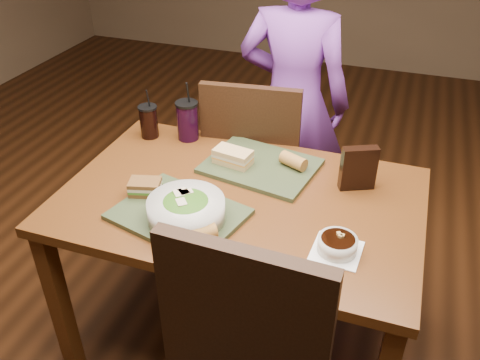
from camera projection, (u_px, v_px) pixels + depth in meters
name	position (u px, v px, depth m)	size (l,w,h in m)	color
ground	(240.00, 333.00, 2.26)	(6.00, 6.00, 0.00)	#381C0B
dining_table	(240.00, 216.00, 1.90)	(1.30, 0.85, 0.75)	#562D11
chair_far	(256.00, 166.00, 2.40)	(0.48, 0.48, 1.00)	black
diner	(293.00, 102.00, 2.50)	(0.56, 0.37, 1.53)	purple
tray_near	(179.00, 214.00, 1.74)	(0.42, 0.32, 0.02)	#313D23
tray_far	(261.00, 166.00, 2.01)	(0.42, 0.32, 0.02)	#313D23
salad_bowl	(186.00, 209.00, 1.68)	(0.26, 0.26, 0.09)	silver
soup_bowl	(337.00, 245.00, 1.58)	(0.16, 0.16, 0.06)	white
sandwich_near	(145.00, 187.00, 1.82)	(0.13, 0.10, 0.05)	#593819
sandwich_far	(233.00, 157.00, 1.99)	(0.16, 0.11, 0.06)	tan
baguette_near	(199.00, 235.00, 1.60)	(0.06, 0.06, 0.11)	#AD7533
baguette_far	(293.00, 161.00, 1.97)	(0.05, 0.05, 0.11)	#AD7533
cup_cola	(149.00, 121.00, 2.19)	(0.08, 0.08, 0.22)	black
cup_berry	(187.00, 120.00, 2.17)	(0.10, 0.10, 0.26)	black
chip_bag	(358.00, 168.00, 1.85)	(0.13, 0.04, 0.17)	black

